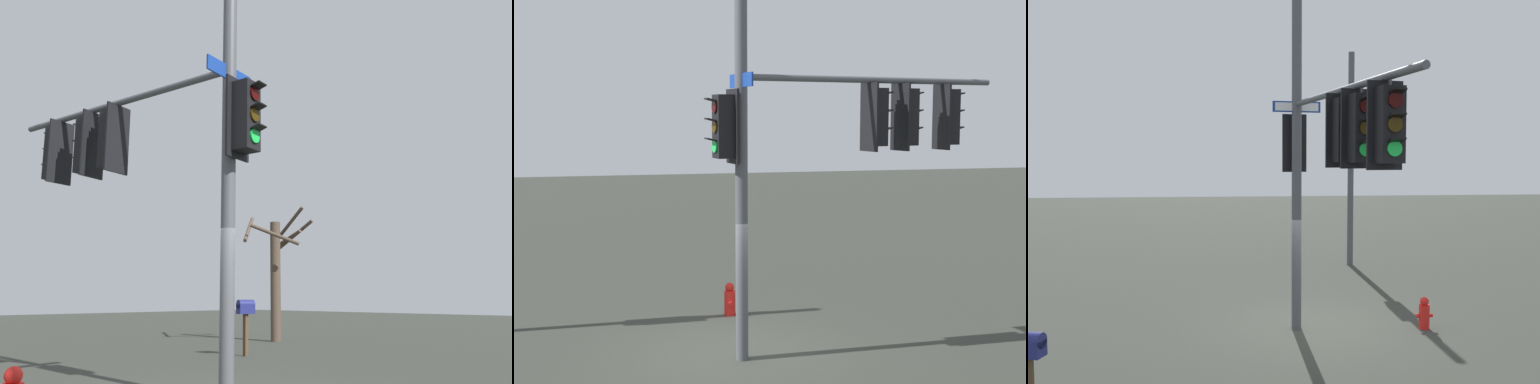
% 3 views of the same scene
% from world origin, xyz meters
% --- Properties ---
extents(ground_plane, '(80.00, 80.00, 0.00)m').
position_xyz_m(ground_plane, '(0.00, 0.00, 0.00)').
color(ground_plane, '#34372F').
extents(main_signal_pole_assembly, '(3.65, 6.11, 9.77)m').
position_xyz_m(main_signal_pole_assembly, '(0.06, -1.50, 4.88)').
color(main_signal_pole_assembly, '#4C4F54').
rests_on(main_signal_pole_assembly, ground).
extents(secondary_pole_assembly, '(0.47, 0.75, 7.58)m').
position_xyz_m(secondary_pole_assembly, '(2.42, 6.70, 4.06)').
color(secondary_pole_assembly, '#4C4F54').
rests_on(secondary_pole_assembly, ground).
extents(fire_hydrant, '(0.38, 0.24, 0.73)m').
position_xyz_m(fire_hydrant, '(2.56, -0.40, 0.34)').
color(fire_hydrant, red).
rests_on(fire_hydrant, ground).
extents(mailbox, '(0.49, 0.35, 1.41)m').
position_xyz_m(mailbox, '(-4.69, -4.20, 1.11)').
color(mailbox, '#4C3823').
rests_on(mailbox, ground).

